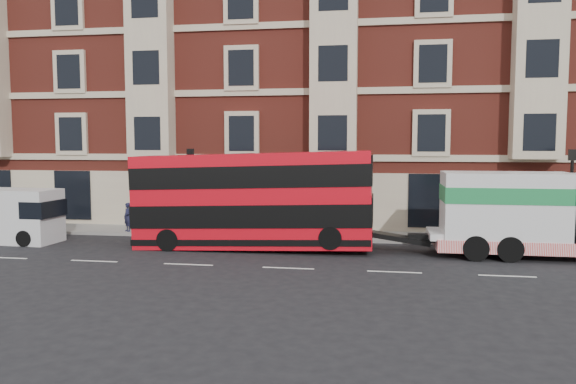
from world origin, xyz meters
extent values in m
plane|color=black|center=(0.00, 0.00, 0.00)|extent=(120.00, 120.00, 0.00)
cube|color=slate|center=(0.00, 7.50, 0.07)|extent=(90.00, 3.00, 0.15)
cube|color=maroon|center=(0.50, 15.00, 9.00)|extent=(45.00, 12.00, 18.00)
cylinder|color=black|center=(-6.00, 6.20, 2.15)|extent=(0.14, 0.14, 4.00)
cube|color=black|center=(-6.00, 6.20, 4.25)|extent=(0.35, 0.15, 0.50)
cylinder|color=black|center=(12.00, 6.20, 2.15)|extent=(0.14, 0.14, 4.00)
cube|color=black|center=(12.00, 6.20, 4.25)|extent=(0.35, 0.15, 0.50)
cube|color=red|center=(-2.22, 3.63, 2.23)|extent=(10.64, 2.37, 4.18)
cube|color=black|center=(-2.22, 3.63, 1.61)|extent=(10.68, 2.43, 1.00)
cube|color=black|center=(-2.22, 3.63, 3.32)|extent=(10.68, 2.43, 0.95)
cylinder|color=black|center=(-5.83, 2.56, 0.49)|extent=(0.99, 0.30, 0.99)
cylinder|color=black|center=(-5.83, 4.70, 0.49)|extent=(0.99, 0.30, 0.99)
cylinder|color=black|center=(1.38, 2.56, 0.78)|extent=(0.99, 0.30, 0.99)
cylinder|color=black|center=(1.38, 4.70, 0.78)|extent=(0.99, 0.30, 0.99)
cube|color=silver|center=(9.78, 3.63, 0.90)|extent=(8.55, 2.18, 0.28)
cube|color=silver|center=(8.64, 3.63, 2.18)|extent=(5.13, 2.37, 2.75)
cube|color=#1B7C3F|center=(8.64, 3.63, 2.66)|extent=(5.18, 2.41, 0.66)
cube|color=red|center=(9.59, 3.63, 0.57)|extent=(7.60, 2.43, 0.52)
cylinder|color=black|center=(8.64, 2.56, 0.52)|extent=(1.04, 0.38, 1.04)
cylinder|color=black|center=(8.64, 4.70, 0.52)|extent=(1.04, 0.38, 1.04)
cylinder|color=black|center=(7.31, 2.56, 0.52)|extent=(1.04, 0.38, 1.04)
cylinder|color=black|center=(7.31, 4.70, 0.52)|extent=(1.04, 0.38, 1.04)
cube|color=silver|center=(-14.34, 3.51, 1.29)|extent=(5.03, 2.22, 2.57)
cylinder|color=black|center=(-12.80, 2.50, 0.38)|extent=(0.76, 0.28, 0.75)
cylinder|color=black|center=(-12.71, 4.37, 0.38)|extent=(0.76, 0.28, 0.75)
imported|color=#1A1B34|center=(-9.63, 6.59, 0.91)|extent=(0.66, 0.62, 1.51)
camera|label=1|loc=(3.40, -20.88, 4.79)|focal=35.00mm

